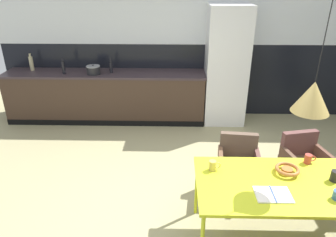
# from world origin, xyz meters

# --- Properties ---
(ground_plane) EXTENTS (8.93, 8.93, 0.00)m
(ground_plane) POSITION_xyz_m (0.00, 0.00, 0.00)
(ground_plane) COLOR tan
(back_wall_splashback_dark) EXTENTS (6.87, 0.12, 1.36)m
(back_wall_splashback_dark) POSITION_xyz_m (0.00, 2.90, 0.68)
(back_wall_splashback_dark) COLOR black
(back_wall_splashback_dark) RESTS_ON ground
(back_wall_panel_upper) EXTENTS (6.87, 0.12, 1.36)m
(back_wall_panel_upper) POSITION_xyz_m (0.00, 2.90, 2.04)
(back_wall_panel_upper) COLOR silver
(back_wall_panel_upper) RESTS_ON back_wall_splashback_dark
(kitchen_counter) EXTENTS (3.61, 0.63, 0.91)m
(kitchen_counter) POSITION_xyz_m (-1.50, 2.54, 0.46)
(kitchen_counter) COLOR #3D2C21
(kitchen_counter) RESTS_ON ground
(refrigerator_column) EXTENTS (0.71, 0.60, 2.07)m
(refrigerator_column) POSITION_xyz_m (0.67, 2.54, 1.04)
(refrigerator_column) COLOR silver
(refrigerator_column) RESTS_ON ground
(dining_table) EXTENTS (1.85, 0.89, 0.73)m
(dining_table) POSITION_xyz_m (0.91, -0.40, 0.69)
(dining_table) COLOR #C6D121
(dining_table) RESTS_ON ground
(armchair_corner_seat) EXTENTS (0.53, 0.51, 0.75)m
(armchair_corner_seat) POSITION_xyz_m (0.56, 0.44, 0.48)
(armchair_corner_seat) COLOR brown
(armchair_corner_seat) RESTS_ON ground
(armchair_head_of_table) EXTENTS (0.57, 0.56, 0.76)m
(armchair_head_of_table) POSITION_xyz_m (1.36, 0.49, 0.50)
(armchair_head_of_table) COLOR brown
(armchair_head_of_table) RESTS_ON ground
(fruit_bowl) EXTENTS (0.24, 0.24, 0.06)m
(fruit_bowl) POSITION_xyz_m (0.89, -0.24, 0.77)
(fruit_bowl) COLOR #B2662D
(fruit_bowl) RESTS_ON dining_table
(open_book) EXTENTS (0.32, 0.23, 0.02)m
(open_book) POSITION_xyz_m (0.65, -0.58, 0.74)
(open_book) COLOR white
(open_book) RESTS_ON dining_table
(mug_tall_blue) EXTENTS (0.12, 0.07, 0.10)m
(mug_tall_blue) POSITION_xyz_m (0.16, -0.21, 0.79)
(mug_tall_blue) COLOR gold
(mug_tall_blue) RESTS_ON dining_table
(mug_wide_latte) EXTENTS (0.13, 0.08, 0.11)m
(mug_wide_latte) POSITION_xyz_m (1.30, -0.36, 0.79)
(mug_wide_latte) COLOR black
(mug_wide_latte) RESTS_ON dining_table
(mug_dark_espresso) EXTENTS (0.12, 0.07, 0.10)m
(mug_dark_espresso) POSITION_xyz_m (1.16, -0.06, 0.78)
(mug_dark_espresso) COLOR #B23D33
(mug_dark_espresso) RESTS_ON dining_table
(cooking_pot) EXTENTS (0.24, 0.24, 0.17)m
(cooking_pot) POSITION_xyz_m (-1.66, 2.44, 0.99)
(cooking_pot) COLOR black
(cooking_pot) RESTS_ON kitchen_counter
(bottle_spice_small) EXTENTS (0.06, 0.06, 0.27)m
(bottle_spice_small) POSITION_xyz_m (-1.37, 2.53, 1.02)
(bottle_spice_small) COLOR black
(bottle_spice_small) RESTS_ON kitchen_counter
(bottle_oil_tall) EXTENTS (0.06, 0.06, 0.29)m
(bottle_oil_tall) POSITION_xyz_m (-2.18, 2.44, 1.03)
(bottle_oil_tall) COLOR black
(bottle_oil_tall) RESTS_ON kitchen_counter
(bottle_vinegar_dark) EXTENTS (0.07, 0.07, 0.31)m
(bottle_vinegar_dark) POSITION_xyz_m (-2.83, 2.64, 1.05)
(bottle_vinegar_dark) COLOR tan
(bottle_vinegar_dark) RESTS_ON kitchen_counter
(pendant_lamp_over_table_near) EXTENTS (0.31, 0.31, 1.21)m
(pendant_lamp_over_table_near) POSITION_xyz_m (0.91, -0.38, 1.59)
(pendant_lamp_over_table_near) COLOR black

